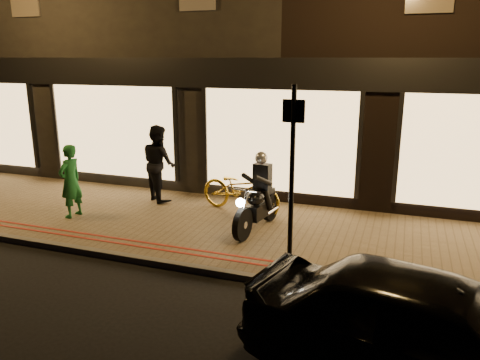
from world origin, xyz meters
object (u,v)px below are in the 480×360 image
at_px(sign_post, 292,170).
at_px(parked_car, 432,336).
at_px(motorcycle, 258,200).
at_px(person_green, 70,181).
at_px(bicycle_gold, 241,189).

distance_m(sign_post, parked_car, 3.25).
relative_size(motorcycle, person_green, 1.21).
height_order(bicycle_gold, person_green, person_green).
bearing_deg(motorcycle, bicycle_gold, 135.60).
height_order(motorcycle, sign_post, sign_post).
relative_size(person_green, parked_car, 0.39).
distance_m(motorcycle, bicycle_gold, 1.16).
height_order(sign_post, bicycle_gold, sign_post).
relative_size(sign_post, bicycle_gold, 1.50).
relative_size(motorcycle, parked_car, 0.47).
bearing_deg(bicycle_gold, motorcycle, -129.55).
bearing_deg(motorcycle, parked_car, -42.88).
height_order(sign_post, parked_car, sign_post).
height_order(motorcycle, person_green, person_green).
relative_size(motorcycle, sign_post, 0.65).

